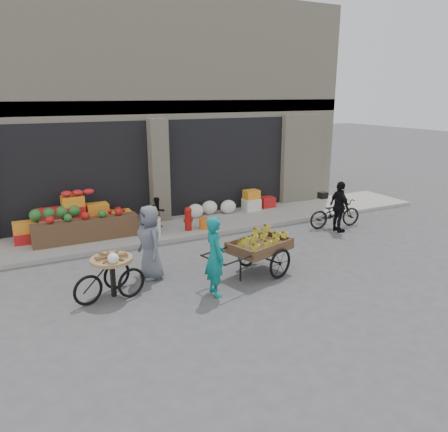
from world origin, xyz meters
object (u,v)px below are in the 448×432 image
vendor_woman (215,256)px  vendor_grey (150,242)px  bicycle (335,213)px  cyclist (339,207)px  orange_bucket (204,223)px  tricycle_cart (112,271)px  seated_person (158,213)px  fire_hydrant (188,218)px  pineapple_bin (152,227)px  banana_cart (258,245)px

vendor_woman → vendor_grey: 1.69m
bicycle → cyclist: bearing=161.8°
orange_bucket → tricycle_cart: (-3.44, -3.06, 0.30)m
tricycle_cart → vendor_grey: (0.99, 0.57, 0.27)m
tricycle_cart → cyclist: cyclist is taller
orange_bucket → bicycle: bearing=-19.9°
vendor_grey → bicycle: bearing=93.1°
seated_person → vendor_grey: bearing=-121.4°
fire_hydrant → vendor_grey: vendor_grey is taller
tricycle_cart → vendor_grey: size_ratio=0.87×
fire_hydrant → bicycle: 4.52m
fire_hydrant → orange_bucket: fire_hydrant is taller
fire_hydrant → bicycle: (4.29, -1.42, -0.05)m
fire_hydrant → tricycle_cart: tricycle_cart is taller
pineapple_bin → tricycle_cart: 3.67m
seated_person → vendor_grey: 3.44m
seated_person → bicycle: bearing=-32.5°
pineapple_bin → fire_hydrant: fire_hydrant is taller
vendor_woman → cyclist: (5.15, 2.15, -0.07)m
vendor_grey → bicycle: vendor_grey is taller
banana_cart → vendor_grey: size_ratio=1.50×
seated_person → cyclist: (4.79, -2.47, 0.18)m
bicycle → cyclist: (-0.20, -0.40, 0.31)m
cyclist → fire_hydrant: bearing=74.4°
seated_person → banana_cart: bearing=-86.9°
fire_hydrant → seated_person: 0.96m
fire_hydrant → cyclist: 4.49m
orange_bucket → banana_cart: size_ratio=0.13×
bicycle → cyclist: size_ratio=1.12×
tricycle_cart → fire_hydrant: bearing=29.5°
fire_hydrant → tricycle_cart: 4.29m
pineapple_bin → orange_bucket: pineapple_bin is taller
orange_bucket → banana_cart: banana_cart is taller
tricycle_cart → bicycle: bearing=-3.9°
cyclist → banana_cart: bearing=121.8°
seated_person → vendor_woman: 4.64m
fire_hydrant → vendor_grey: 3.23m
cyclist → pineapple_bin: bearing=78.5°
orange_bucket → cyclist: bearing=-26.2°
vendor_woman → bicycle: (5.35, 2.55, -0.38)m
seated_person → cyclist: 5.40m
seated_person → cyclist: cyclist is taller
vendor_grey → tricycle_cart: bearing=-67.2°
seated_person → orange_bucket: bearing=-40.3°
fire_hydrant → tricycle_cart: size_ratio=0.49×
banana_cart → vendor_woman: (-1.32, -0.49, 0.12)m
seated_person → bicycle: seated_person is taller
tricycle_cart → cyclist: size_ratio=0.95×
vendor_woman → banana_cart: bearing=-65.5°
bicycle → cyclist: 0.55m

